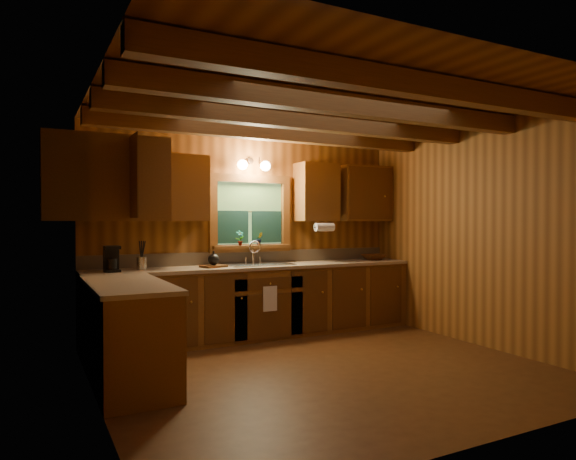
% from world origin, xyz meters
% --- Properties ---
extents(room, '(4.20, 4.20, 4.20)m').
position_xyz_m(room, '(0.00, 0.00, 1.30)').
color(room, '#4B2B12').
rests_on(room, ground).
extents(ceiling_beams, '(4.20, 2.54, 0.18)m').
position_xyz_m(ceiling_beams, '(0.00, 0.00, 2.49)').
color(ceiling_beams, brown).
rests_on(ceiling_beams, room).
extents(base_cabinets, '(4.20, 2.22, 0.86)m').
position_xyz_m(base_cabinets, '(-0.49, 1.28, 0.43)').
color(base_cabinets, brown).
rests_on(base_cabinets, ground).
extents(countertop, '(4.20, 2.24, 0.04)m').
position_xyz_m(countertop, '(-0.48, 1.29, 0.88)').
color(countertop, tan).
rests_on(countertop, base_cabinets).
extents(backsplash, '(4.20, 0.02, 0.16)m').
position_xyz_m(backsplash, '(0.00, 1.89, 0.98)').
color(backsplash, '#9A8567').
rests_on(backsplash, room).
extents(dishwasher_panel, '(0.02, 0.60, 0.80)m').
position_xyz_m(dishwasher_panel, '(-1.47, 0.68, 0.43)').
color(dishwasher_panel, white).
rests_on(dishwasher_panel, base_cabinets).
extents(upper_cabinets, '(4.19, 1.77, 0.78)m').
position_xyz_m(upper_cabinets, '(-0.56, 1.42, 1.84)').
color(upper_cabinets, brown).
rests_on(upper_cabinets, room).
extents(window, '(1.12, 0.08, 1.00)m').
position_xyz_m(window, '(0.00, 1.87, 1.53)').
color(window, brown).
rests_on(window, room).
extents(window_sill, '(1.06, 0.14, 0.04)m').
position_xyz_m(window_sill, '(0.00, 1.82, 1.12)').
color(window_sill, brown).
rests_on(window_sill, room).
extents(wall_sconce, '(0.45, 0.21, 0.17)m').
position_xyz_m(wall_sconce, '(0.00, 1.75, 2.16)').
color(wall_sconce, black).
rests_on(wall_sconce, room).
extents(paper_towel_roll, '(0.27, 0.11, 0.11)m').
position_xyz_m(paper_towel_roll, '(0.92, 1.53, 1.37)').
color(paper_towel_roll, white).
rests_on(paper_towel_roll, upper_cabinets).
extents(dish_towel, '(0.18, 0.01, 0.30)m').
position_xyz_m(dish_towel, '(0.00, 1.26, 0.52)').
color(dish_towel, white).
rests_on(dish_towel, base_cabinets).
extents(sink, '(0.82, 0.48, 0.43)m').
position_xyz_m(sink, '(0.00, 1.60, 0.86)').
color(sink, silver).
rests_on(sink, countertop).
extents(coffee_maker, '(0.16, 0.20, 0.28)m').
position_xyz_m(coffee_maker, '(-1.77, 1.54, 1.04)').
color(coffee_maker, black).
rests_on(coffee_maker, countertop).
extents(utensil_crock, '(0.12, 0.12, 0.33)m').
position_xyz_m(utensil_crock, '(-1.43, 1.64, 0.98)').
color(utensil_crock, silver).
rests_on(utensil_crock, countertop).
extents(cutting_board, '(0.33, 0.27, 0.03)m').
position_xyz_m(cutting_board, '(-0.61, 1.54, 0.91)').
color(cutting_board, '#4F2C11').
rests_on(cutting_board, countertop).
extents(teakettle, '(0.13, 0.13, 0.17)m').
position_xyz_m(teakettle, '(-0.61, 1.54, 0.99)').
color(teakettle, black).
rests_on(teakettle, cutting_board).
extents(wicker_basket, '(0.36, 0.36, 0.08)m').
position_xyz_m(wicker_basket, '(1.79, 1.61, 0.94)').
color(wicker_basket, '#48230C').
rests_on(wicker_basket, countertop).
extents(potted_plant_left, '(0.11, 0.08, 0.19)m').
position_xyz_m(potted_plant_left, '(-0.17, 1.79, 1.24)').
color(potted_plant_left, '#4F2C11').
rests_on(potted_plant_left, window_sill).
extents(potted_plant_right, '(0.09, 0.07, 0.16)m').
position_xyz_m(potted_plant_right, '(0.11, 1.82, 1.22)').
color(potted_plant_right, '#4F2C11').
rests_on(potted_plant_right, window_sill).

